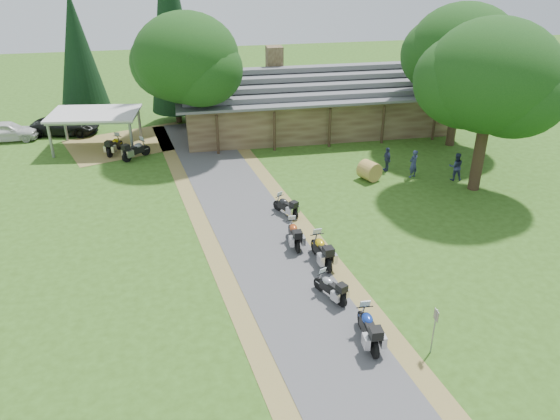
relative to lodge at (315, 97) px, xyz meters
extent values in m
plane|color=#304F16|center=(-6.00, -24.00, -2.45)|extent=(120.00, 120.00, 0.00)
plane|color=#48484A|center=(-6.50, -20.00, -2.45)|extent=(51.95, 51.95, 0.00)
imported|color=silver|center=(-23.13, 1.22, -1.53)|extent=(2.39, 5.56, 1.85)
imported|color=black|center=(-19.10, 2.00, -1.42)|extent=(3.30, 5.71, 2.05)
imported|color=navy|center=(3.71, -10.82, -1.40)|extent=(0.73, 0.65, 2.11)
imported|color=navy|center=(6.12, -11.74, -1.40)|extent=(0.68, 0.56, 2.10)
imported|color=navy|center=(2.47, -9.50, -1.52)|extent=(0.40, 0.54, 1.86)
cylinder|color=#A28A3B|center=(0.88, -10.70, -1.85)|extent=(1.54, 1.49, 1.20)
cone|color=black|center=(-10.51, 3.34, 5.09)|extent=(4.05, 4.05, 15.08)
cone|color=black|center=(-17.95, 5.90, 2.59)|extent=(3.86, 3.86, 10.09)
camera|label=1|loc=(-10.46, -40.47, 11.37)|focal=35.00mm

